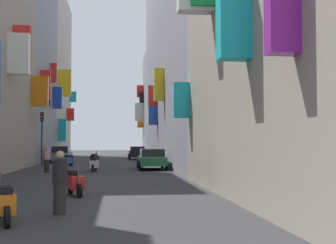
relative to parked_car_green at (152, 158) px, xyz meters
name	(u,v)px	position (x,y,z in m)	size (l,w,h in m)	color
ground_plane	(97,167)	(-3.81, 3.44, -0.73)	(140.00, 140.00, 0.00)	#2D2D30
building_left_mid_c	(15,69)	(-11.80, 12.36, 7.87)	(6.89, 12.23, 17.22)	gray
building_left_far	(40,76)	(-11.80, 25.94, 9.23)	(7.36, 14.97, 19.94)	#B2A899
building_right_mid_a	(191,49)	(4.19, 8.77, 9.41)	(6.79, 33.69, 20.29)	gray
building_right_mid_b	(166,106)	(4.18, 29.53, 5.97)	(7.19, 7.82, 13.41)	gray
parked_car_green	(152,158)	(0.00, 0.00, 0.00)	(1.90, 4.19, 1.39)	#236638
parked_car_grey	(61,154)	(-7.48, 11.82, 0.03)	(1.86, 4.46, 1.46)	slate
parked_car_black	(137,152)	(-0.24, 17.81, 0.00)	(1.85, 4.35, 1.38)	black
scooter_white	(94,164)	(-3.79, -1.69, -0.27)	(0.53, 1.93, 1.13)	silver
scooter_red	(75,182)	(-3.80, -14.86, -0.27)	(0.75, 1.74, 1.13)	red
scooter_orange	(3,203)	(-4.94, -20.10, -0.27)	(0.82, 1.81, 1.13)	orange
scooter_blue	(66,160)	(-6.17, 4.19, -0.27)	(0.86, 1.83, 1.13)	#2D4CAD
scooter_green	(68,155)	(-7.71, 19.43, -0.27)	(0.76, 1.85, 1.13)	#287F3D
scooter_black	(95,158)	(-4.24, 7.97, -0.27)	(0.76, 1.92, 1.13)	black
pedestrian_crossing	(47,159)	(-6.60, -2.56, 0.07)	(0.45, 0.45, 1.62)	#242424
pedestrian_near_left	(60,183)	(-3.80, -18.92, 0.07)	(0.52, 0.52, 1.63)	#282828
traffic_light_near_corner	(42,129)	(-8.39, 6.58, 2.17)	(0.26, 0.34, 4.26)	#2D2D2D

